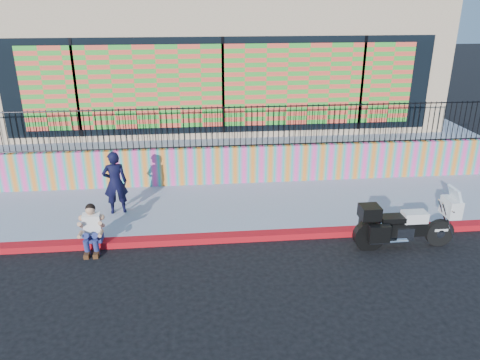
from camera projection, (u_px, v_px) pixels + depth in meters
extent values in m
plane|color=black|center=(237.00, 240.00, 10.94)|extent=(90.00, 90.00, 0.00)
cube|color=#B90D19|center=(237.00, 237.00, 10.91)|extent=(16.00, 0.30, 0.15)
cube|color=gray|center=(231.00, 207.00, 12.44)|extent=(16.00, 3.00, 0.15)
cube|color=#FF43A1|center=(226.00, 165.00, 13.69)|extent=(16.00, 0.20, 1.10)
cube|color=gray|center=(217.00, 123.00, 18.43)|extent=(16.00, 10.00, 1.25)
cube|color=tan|center=(216.00, 56.00, 17.28)|extent=(14.00, 8.00, 4.00)
cube|color=black|center=(223.00, 86.00, 13.71)|extent=(12.60, 0.04, 2.80)
cube|color=#FF5138|center=(223.00, 86.00, 13.68)|extent=(11.48, 0.02, 2.40)
cylinder|color=black|center=(439.00, 233.00, 10.59)|extent=(0.64, 0.14, 0.64)
cylinder|color=black|center=(369.00, 236.00, 10.44)|extent=(0.64, 0.14, 0.64)
cube|color=black|center=(405.00, 228.00, 10.45)|extent=(0.92, 0.27, 0.33)
cube|color=silver|center=(403.00, 232.00, 10.49)|extent=(0.39, 0.33, 0.29)
cube|color=silver|center=(414.00, 217.00, 10.37)|extent=(0.53, 0.31, 0.23)
cube|color=black|center=(392.00, 218.00, 10.33)|extent=(0.53, 0.33, 0.12)
cube|color=silver|center=(451.00, 207.00, 10.38)|extent=(0.29, 0.50, 0.41)
cube|color=silver|center=(455.00, 194.00, 10.27)|extent=(0.18, 0.45, 0.33)
cube|color=black|center=(370.00, 212.00, 10.21)|extent=(0.43, 0.41, 0.29)
cube|color=black|center=(379.00, 234.00, 10.10)|extent=(0.46, 0.17, 0.39)
cube|color=black|center=(370.00, 222.00, 10.64)|extent=(0.46, 0.17, 0.39)
cube|color=silver|center=(440.00, 229.00, 10.56)|extent=(0.31, 0.15, 0.06)
imported|color=black|center=(115.00, 183.00, 11.69)|extent=(0.66, 0.49, 1.63)
cube|color=navy|center=(95.00, 237.00, 10.56)|extent=(0.36, 0.28, 0.18)
cube|color=white|center=(92.00, 224.00, 10.40)|extent=(0.38, 0.27, 0.54)
sphere|color=tan|center=(90.00, 210.00, 10.23)|extent=(0.21, 0.21, 0.21)
cube|color=#472814|center=(87.00, 255.00, 10.22)|extent=(0.11, 0.26, 0.10)
cube|color=#472814|center=(96.00, 254.00, 10.24)|extent=(0.11, 0.26, 0.10)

